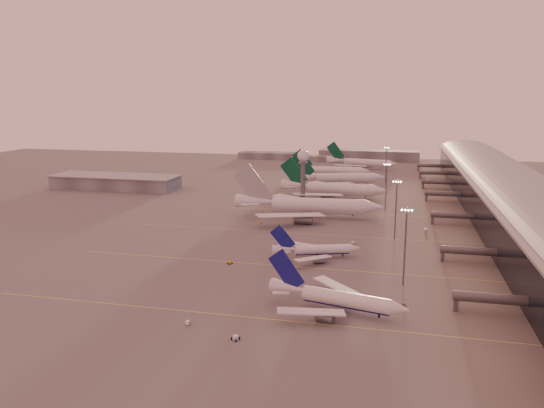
# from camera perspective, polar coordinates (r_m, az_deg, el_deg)

# --- Properties ---
(ground) EXTENTS (700.00, 700.00, 0.00)m
(ground) POSITION_cam_1_polar(r_m,az_deg,el_deg) (181.92, -4.81, -7.21)
(ground) COLOR #555252
(ground) RESTS_ON ground
(taxiway_markings) EXTENTS (180.00, 185.25, 0.02)m
(taxiway_markings) POSITION_cam_1_polar(r_m,az_deg,el_deg) (228.55, 6.74, -3.31)
(taxiway_markings) COLOR #F0E154
(taxiway_markings) RESTS_ON ground
(terminal) EXTENTS (57.00, 362.00, 23.04)m
(terminal) POSITION_cam_1_polar(r_m,az_deg,el_deg) (283.15, 23.95, 0.84)
(terminal) COLOR black
(terminal) RESTS_ON ground
(hangar) EXTENTS (82.00, 27.00, 8.50)m
(hangar) POSITION_cam_1_polar(r_m,az_deg,el_deg) (354.00, -16.46, 2.33)
(hangar) COLOR slate
(hangar) RESTS_ON ground
(radar_tower) EXTENTS (6.40, 6.40, 31.10)m
(radar_tower) POSITION_cam_1_polar(r_m,az_deg,el_deg) (290.24, 3.36, 4.15)
(radar_tower) COLOR #54565B
(radar_tower) RESTS_ON ground
(mast_a) EXTENTS (3.60, 0.56, 25.00)m
(mast_a) POSITION_cam_1_polar(r_m,az_deg,el_deg) (169.73, 14.14, -4.07)
(mast_a) COLOR #54565B
(mast_a) RESTS_ON ground
(mast_b) EXTENTS (3.60, 0.56, 25.00)m
(mast_b) POSITION_cam_1_polar(r_m,az_deg,el_deg) (223.19, 13.19, -0.28)
(mast_b) COLOR #54565B
(mast_b) RESTS_ON ground
(mast_c) EXTENTS (3.60, 0.56, 25.00)m
(mast_c) POSITION_cam_1_polar(r_m,az_deg,el_deg) (277.31, 12.19, 2.05)
(mast_c) COLOR #54565B
(mast_c) RESTS_ON ground
(mast_d) EXTENTS (3.60, 0.56, 25.00)m
(mast_d) POSITION_cam_1_polar(r_m,az_deg,el_deg) (366.43, 12.17, 4.34)
(mast_d) COLOR #54565B
(mast_d) RESTS_ON ground
(distant_horizon) EXTENTS (165.00, 37.50, 9.00)m
(distant_horizon) POSITION_cam_1_polar(r_m,az_deg,el_deg) (494.47, 7.15, 5.19)
(distant_horizon) COLOR slate
(distant_horizon) RESTS_ON ground
(narrowbody_near) EXTENTS (40.10, 31.64, 15.91)m
(narrowbody_near) POSITION_cam_1_polar(r_m,az_deg,el_deg) (149.12, 6.91, -10.27)
(narrowbody_near) COLOR silver
(narrowbody_near) RESTS_ON ground
(narrowbody_mid) EXTENTS (32.20, 25.27, 13.04)m
(narrowbody_mid) POSITION_cam_1_polar(r_m,az_deg,el_deg) (195.16, 4.78, -5.08)
(narrowbody_mid) COLOR silver
(narrowbody_mid) RESTS_ON ground
(widebody_white) EXTENTS (72.97, 58.34, 25.65)m
(widebody_white) POSITION_cam_1_polar(r_m,az_deg,el_deg) (258.58, 3.93, -0.49)
(widebody_white) COLOR silver
(widebody_white) RESTS_ON ground
(greentail_a) EXTENTS (63.19, 50.85, 22.95)m
(greentail_a) POSITION_cam_1_polar(r_m,az_deg,el_deg) (309.62, 6.61, 1.40)
(greentail_a) COLOR silver
(greentail_a) RESTS_ON ground
(greentail_b) EXTENTS (61.60, 49.10, 22.89)m
(greentail_b) POSITION_cam_1_polar(r_m,az_deg,el_deg) (349.93, 7.14, 2.57)
(greentail_b) COLOR silver
(greentail_b) RESTS_ON ground
(greentail_c) EXTENTS (56.43, 45.46, 20.49)m
(greentail_c) POSITION_cam_1_polar(r_m,az_deg,el_deg) (388.80, 6.44, 3.43)
(greentail_c) COLOR silver
(greentail_c) RESTS_ON ground
(greentail_d) EXTENTS (58.20, 46.55, 21.37)m
(greentail_d) POSITION_cam_1_polar(r_m,az_deg,el_deg) (436.55, 9.61, 4.25)
(greentail_d) COLOR silver
(greentail_d) RESTS_ON ground
(gsv_truck_a) EXTENTS (5.99, 3.28, 2.29)m
(gsv_truck_a) POSITION_cam_1_polar(r_m,az_deg,el_deg) (142.50, -8.89, -12.30)
(gsv_truck_a) COLOR white
(gsv_truck_a) RESTS_ON ground
(gsv_tug_near) EXTENTS (3.59, 4.38, 1.08)m
(gsv_tug_near) POSITION_cam_1_polar(r_m,az_deg,el_deg) (133.53, -3.94, -14.18)
(gsv_tug_near) COLOR white
(gsv_tug_near) RESTS_ON ground
(gsv_catering_a) EXTENTS (4.73, 3.10, 3.58)m
(gsv_catering_a) POSITION_cam_1_polar(r_m,az_deg,el_deg) (156.68, 14.08, -10.01)
(gsv_catering_a) COLOR #545759
(gsv_catering_a) RESTS_ON ground
(gsv_tug_mid) EXTENTS (3.64, 3.12, 0.89)m
(gsv_tug_mid) POSITION_cam_1_polar(r_m,az_deg,el_deg) (188.98, -4.55, -6.33)
(gsv_tug_mid) COLOR gold
(gsv_tug_mid) RESTS_ON ground
(gsv_truck_b) EXTENTS (6.46, 3.82, 2.46)m
(gsv_truck_b) POSITION_cam_1_polar(r_m,az_deg,el_deg) (215.09, 8.83, -3.98)
(gsv_truck_b) COLOR white
(gsv_truck_b) RESTS_ON ground
(gsv_truck_c) EXTENTS (3.95, 4.98, 1.93)m
(gsv_truck_c) POSITION_cam_1_polar(r_m,az_deg,el_deg) (245.90, -1.26, -1.93)
(gsv_truck_c) COLOR gold
(gsv_truck_c) RESTS_ON ground
(gsv_catering_b) EXTENTS (5.82, 3.04, 4.63)m
(gsv_catering_b) POSITION_cam_1_polar(r_m,az_deg,el_deg) (241.94, 16.23, -2.30)
(gsv_catering_b) COLOR white
(gsv_catering_b) RESTS_ON ground
(gsv_tug_far) EXTENTS (2.61, 3.42, 0.87)m
(gsv_tug_far) POSITION_cam_1_polar(r_m,az_deg,el_deg) (281.53, 5.63, -0.35)
(gsv_tug_far) COLOR white
(gsv_tug_far) RESTS_ON ground
(gsv_truck_d) EXTENTS (2.89, 6.21, 2.42)m
(gsv_truck_d) POSITION_cam_1_polar(r_m,az_deg,el_deg) (312.67, -2.55, 1.04)
(gsv_truck_d) COLOR gold
(gsv_truck_d) RESTS_ON ground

